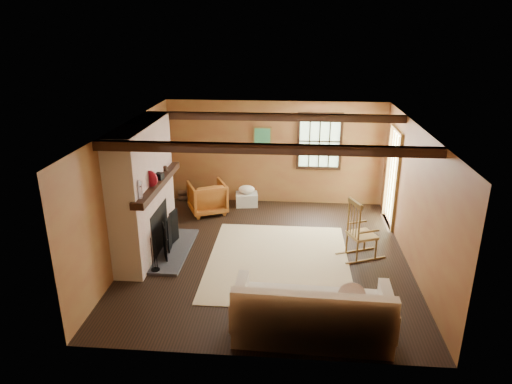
# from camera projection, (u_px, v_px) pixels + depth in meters

# --- Properties ---
(ground) EXTENTS (5.50, 5.50, 0.00)m
(ground) POSITION_uv_depth(u_px,v_px,m) (268.00, 255.00, 8.39)
(ground) COLOR black
(ground) RESTS_ON ground
(room_envelope) EXTENTS (5.02, 5.52, 2.44)m
(room_envelope) POSITION_uv_depth(u_px,v_px,m) (282.00, 166.00, 8.05)
(room_envelope) COLOR olive
(room_envelope) RESTS_ON ground
(fireplace) EXTENTS (1.02, 2.30, 2.40)m
(fireplace) POSITION_uv_depth(u_px,v_px,m) (145.00, 196.00, 8.18)
(fireplace) COLOR #A74A40
(fireplace) RESTS_ON ground
(rug) EXTENTS (2.50, 3.00, 0.01)m
(rug) POSITION_uv_depth(u_px,v_px,m) (278.00, 261.00, 8.19)
(rug) COLOR beige
(rug) RESTS_ON ground
(rocking_chair) EXTENTS (0.91, 0.70, 1.12)m
(rocking_chair) POSITION_uv_depth(u_px,v_px,m) (360.00, 233.00, 8.18)
(rocking_chair) COLOR tan
(rocking_chair) RESTS_ON ground
(sofa) EXTENTS (2.15, 1.01, 0.86)m
(sofa) POSITION_uv_depth(u_px,v_px,m) (312.00, 316.00, 6.12)
(sofa) COLOR white
(sofa) RESTS_ON ground
(firewood_pile) EXTENTS (0.73, 0.13, 0.26)m
(firewood_pile) POSITION_uv_depth(u_px,v_px,m) (194.00, 196.00, 10.93)
(firewood_pile) COLOR #533623
(firewood_pile) RESTS_ON ground
(laundry_basket) EXTENTS (0.55, 0.45, 0.30)m
(laundry_basket) POSITION_uv_depth(u_px,v_px,m) (247.00, 199.00, 10.67)
(laundry_basket) COLOR silver
(laundry_basket) RESTS_ON ground
(basket_pillow) EXTENTS (0.44, 0.38, 0.19)m
(basket_pillow) POSITION_uv_depth(u_px,v_px,m) (247.00, 189.00, 10.58)
(basket_pillow) COLOR white
(basket_pillow) RESTS_ON laundry_basket
(armchair) EXTENTS (1.02, 1.03, 0.72)m
(armchair) POSITION_uv_depth(u_px,v_px,m) (207.00, 198.00, 10.19)
(armchair) COLOR #BF6026
(armchair) RESTS_ON ground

